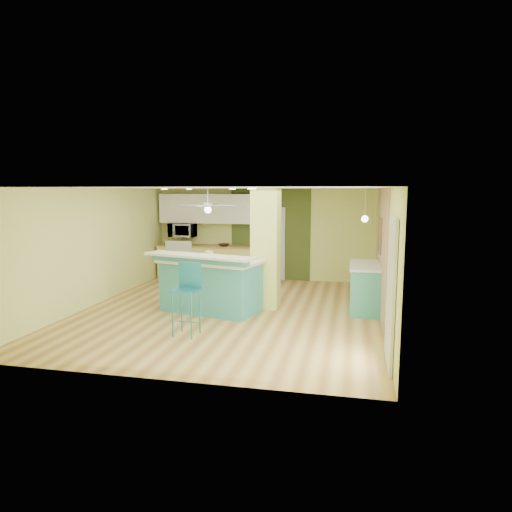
# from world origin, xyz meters

# --- Properties ---
(floor) EXTENTS (6.00, 7.00, 0.01)m
(floor) POSITION_xyz_m (0.00, 0.00, -0.01)
(floor) COLOR olive
(floor) RESTS_ON ground
(ceiling) EXTENTS (6.00, 7.00, 0.01)m
(ceiling) POSITION_xyz_m (0.00, 0.00, 2.50)
(ceiling) COLOR white
(ceiling) RESTS_ON wall_back
(wall_back) EXTENTS (6.00, 0.01, 2.50)m
(wall_back) POSITION_xyz_m (0.00, 3.50, 1.25)
(wall_back) COLOR #D8DF77
(wall_back) RESTS_ON floor
(wall_front) EXTENTS (6.00, 0.01, 2.50)m
(wall_front) POSITION_xyz_m (0.00, -3.50, 1.25)
(wall_front) COLOR #D8DF77
(wall_front) RESTS_ON floor
(wall_left) EXTENTS (0.01, 7.00, 2.50)m
(wall_left) POSITION_xyz_m (-3.00, 0.00, 1.25)
(wall_left) COLOR #D8DF77
(wall_left) RESTS_ON floor
(wall_right) EXTENTS (0.01, 7.00, 2.50)m
(wall_right) POSITION_xyz_m (3.00, 0.00, 1.25)
(wall_right) COLOR #D8DF77
(wall_right) RESTS_ON floor
(wood_panel) EXTENTS (0.02, 3.40, 2.50)m
(wood_panel) POSITION_xyz_m (2.99, 0.60, 1.25)
(wood_panel) COLOR #927553
(wood_panel) RESTS_ON floor
(olive_accent) EXTENTS (2.20, 0.02, 2.50)m
(olive_accent) POSITION_xyz_m (0.20, 3.49, 1.25)
(olive_accent) COLOR #425220
(olive_accent) RESTS_ON floor
(interior_door) EXTENTS (0.82, 0.05, 2.00)m
(interior_door) POSITION_xyz_m (0.20, 3.46, 1.00)
(interior_door) COLOR silver
(interior_door) RESTS_ON floor
(french_door) EXTENTS (0.04, 1.08, 2.10)m
(french_door) POSITION_xyz_m (2.97, -2.30, 1.05)
(french_door) COLOR silver
(french_door) RESTS_ON floor
(column) EXTENTS (0.55, 0.55, 2.50)m
(column) POSITION_xyz_m (0.65, 0.50, 1.25)
(column) COLOR #CCDD66
(column) RESTS_ON floor
(kitchen_run) EXTENTS (3.25, 0.63, 0.94)m
(kitchen_run) POSITION_xyz_m (-1.30, 3.20, 0.47)
(kitchen_run) COLOR #E3D677
(kitchen_run) RESTS_ON floor
(stove) EXTENTS (0.76, 0.66, 1.08)m
(stove) POSITION_xyz_m (-2.25, 3.19, 0.46)
(stove) COLOR silver
(stove) RESTS_ON floor
(upper_cabinets) EXTENTS (3.20, 0.34, 0.80)m
(upper_cabinets) POSITION_xyz_m (-1.30, 3.32, 1.95)
(upper_cabinets) COLOR white
(upper_cabinets) RESTS_ON wall_back
(microwave) EXTENTS (0.70, 0.48, 0.39)m
(microwave) POSITION_xyz_m (-2.25, 3.20, 1.35)
(microwave) COLOR white
(microwave) RESTS_ON wall_back
(ceiling_fan) EXTENTS (1.41, 1.41, 0.61)m
(ceiling_fan) POSITION_xyz_m (-1.10, 2.00, 2.08)
(ceiling_fan) COLOR white
(ceiling_fan) RESTS_ON ceiling
(pendant_lamp) EXTENTS (0.14, 0.14, 0.69)m
(pendant_lamp) POSITION_xyz_m (2.65, 0.75, 1.88)
(pendant_lamp) COLOR silver
(pendant_lamp) RESTS_ON ceiling
(wall_decor) EXTENTS (0.03, 0.90, 0.70)m
(wall_decor) POSITION_xyz_m (2.96, 0.80, 1.55)
(wall_decor) COLOR brown
(wall_decor) RESTS_ON wood_panel
(peninsula) EXTENTS (2.37, 1.68, 1.22)m
(peninsula) POSITION_xyz_m (-0.38, -0.09, 0.56)
(peninsula) COLOR teal
(peninsula) RESTS_ON floor
(bar_stool) EXTENTS (0.44, 0.44, 1.24)m
(bar_stool) POSITION_xyz_m (-0.30, -1.60, 0.83)
(bar_stool) COLOR #1C6E7F
(bar_stool) RESTS_ON floor
(side_counter) EXTENTS (0.63, 1.49, 0.96)m
(side_counter) POSITION_xyz_m (2.70, 0.67, 0.48)
(side_counter) COLOR teal
(side_counter) RESTS_ON floor
(fruit_bowl) EXTENTS (0.37, 0.37, 0.07)m
(fruit_bowl) POSITION_xyz_m (-1.02, 3.10, 0.98)
(fruit_bowl) COLOR #342015
(fruit_bowl) RESTS_ON kitchen_run
(canister) EXTENTS (0.17, 0.17, 0.16)m
(canister) POSITION_xyz_m (-0.46, 0.08, 1.14)
(canister) COLOR gold
(canister) RESTS_ON peninsula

